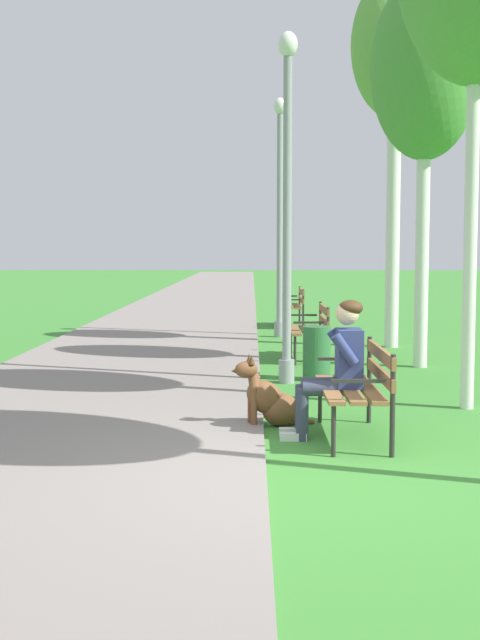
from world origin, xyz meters
name	(u,v)px	position (x,y,z in m)	size (l,w,h in m)	color
ground_plane	(315,482)	(0.00, 0.00, 0.00)	(120.00, 120.00, 0.00)	#3D8433
paved_path	(202,296)	(-2.23, 24.00, 0.02)	(3.75, 60.00, 0.04)	gray
park_bench_near	(360,382)	(0.51, 1.44, 0.51)	(0.55, 1.50, 0.85)	olive
park_bench_mid	(312,326)	(0.47, 6.90, 0.51)	(0.55, 1.50, 0.85)	olive
park_bench_far	(293,303)	(0.44, 12.38, 0.51)	(0.55, 1.50, 0.85)	olive
person_seated_on_near_bench	(337,363)	(0.30, 1.44, 0.68)	(0.74, 0.49, 1.25)	#33384C
dog_brown	(270,400)	(-0.29, 1.94, 0.26)	(0.82, 0.39, 0.71)	brown
lamp_post_near	(287,204)	(-0.02, 4.58, 2.26)	(0.24, 0.24, 4.37)	gray
lamp_post_mid	(280,215)	(0.07, 10.21, 2.35)	(0.24, 0.24, 4.54)	gray
birch_tree_third	(425,71)	(1.97, 6.06, 4.18)	(1.53, 1.51, 5.52)	silver
birch_tree_fourth	(395,53)	(1.96, 8.56, 4.99)	(1.51, 1.41, 6.34)	silver
litter_bin	(317,353)	(0.38, 4.83, 0.35)	(0.36, 0.36, 0.70)	#2D6638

